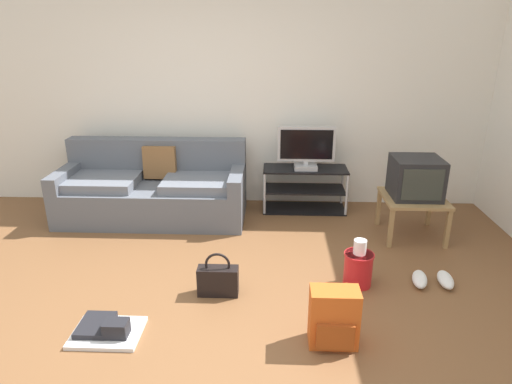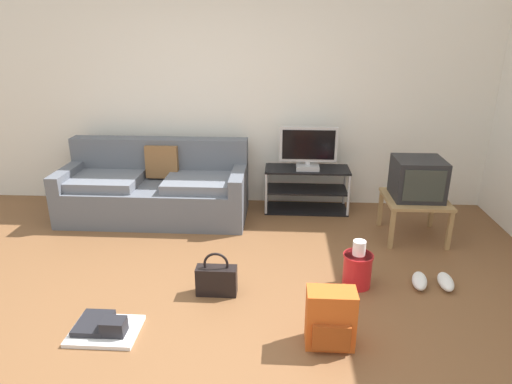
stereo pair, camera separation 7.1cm
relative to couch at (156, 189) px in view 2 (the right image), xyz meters
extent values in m
cube|color=brown|center=(0.73, -1.88, -0.32)|extent=(9.00, 9.80, 0.02)
cube|color=silver|center=(0.73, 0.57, 1.04)|extent=(9.00, 0.10, 2.70)
cube|color=#565B66|center=(0.00, -0.05, -0.12)|extent=(2.00, 0.83, 0.39)
cube|color=#565B66|center=(0.00, 0.26, 0.30)|extent=(2.00, 0.20, 0.44)
cube|color=#565B66|center=(-0.93, -0.05, 0.17)|extent=(0.14, 0.83, 0.18)
cube|color=#565B66|center=(0.93, -0.05, 0.17)|extent=(0.14, 0.83, 0.18)
cube|color=slate|center=(-0.55, -0.11, 0.13)|extent=(0.80, 0.58, 0.10)
cube|color=slate|center=(0.55, -0.11, 0.13)|extent=(0.80, 0.58, 0.10)
cube|color=brown|center=(0.05, 0.14, 0.28)|extent=(0.36, 0.14, 0.37)
cube|color=black|center=(1.68, 0.26, 0.18)|extent=(0.94, 0.39, 0.02)
cube|color=black|center=(1.68, 0.26, -0.06)|extent=(0.91, 0.37, 0.02)
cube|color=black|center=(1.68, 0.26, -0.30)|extent=(0.94, 0.39, 0.02)
cylinder|color=#B7B7BC|center=(1.22, 0.08, -0.06)|extent=(0.03, 0.03, 0.50)
cylinder|color=#B7B7BC|center=(2.13, 0.08, -0.06)|extent=(0.03, 0.03, 0.50)
cylinder|color=#B7B7BC|center=(1.22, 0.43, -0.06)|extent=(0.03, 0.03, 0.50)
cylinder|color=#B7B7BC|center=(2.13, 0.43, -0.06)|extent=(0.03, 0.03, 0.50)
cube|color=#B2B2B7|center=(1.68, 0.24, 0.22)|extent=(0.25, 0.22, 0.05)
cube|color=#B2B2B7|center=(1.68, 0.24, 0.26)|extent=(0.05, 0.04, 0.04)
cube|color=#B2B2B7|center=(1.68, 0.24, 0.48)|extent=(0.63, 0.04, 0.39)
cube|color=black|center=(1.68, 0.21, 0.48)|extent=(0.57, 0.01, 0.33)
cube|color=#9E7A4C|center=(2.71, -0.40, 0.10)|extent=(0.60, 0.60, 0.03)
cube|color=#9E7A4C|center=(2.44, -0.67, -0.11)|extent=(0.04, 0.04, 0.39)
cube|color=#9E7A4C|center=(2.98, -0.67, -0.11)|extent=(0.04, 0.04, 0.39)
cube|color=#9E7A4C|center=(2.44, -0.13, -0.11)|extent=(0.04, 0.04, 0.39)
cube|color=#9E7A4C|center=(2.98, -0.13, -0.11)|extent=(0.04, 0.04, 0.39)
cube|color=#232326|center=(2.71, -0.38, 0.31)|extent=(0.46, 0.44, 0.39)
cube|color=#333833|center=(2.71, -0.60, 0.31)|extent=(0.38, 0.01, 0.30)
cube|color=#CC561E|center=(1.73, -2.10, -0.11)|extent=(0.32, 0.18, 0.41)
cube|color=#994116|center=(1.73, -2.21, -0.18)|extent=(0.24, 0.04, 0.18)
cylinder|color=#994116|center=(1.64, -1.99, -0.09)|extent=(0.04, 0.04, 0.33)
cylinder|color=#994116|center=(1.82, -1.99, -0.09)|extent=(0.04, 0.04, 0.33)
cube|color=black|center=(0.89, -1.54, -0.19)|extent=(0.32, 0.13, 0.23)
torus|color=black|center=(0.89, -1.54, -0.05)|extent=(0.20, 0.02, 0.20)
cylinder|color=red|center=(2.02, -1.35, -0.17)|extent=(0.23, 0.23, 0.28)
cylinder|color=red|center=(2.02, -1.35, -0.04)|extent=(0.24, 0.24, 0.02)
cylinder|color=white|center=(2.02, -1.35, 0.02)|extent=(0.10, 0.10, 0.14)
ellipsoid|color=white|center=(2.53, -1.33, -0.26)|extent=(0.17, 0.29, 0.09)
ellipsoid|color=white|center=(2.74, -1.33, -0.26)|extent=(0.14, 0.28, 0.09)
cube|color=silver|center=(0.18, -2.08, -0.29)|extent=(0.47, 0.35, 0.03)
cube|color=black|center=(0.27, -2.12, -0.22)|extent=(0.16, 0.12, 0.11)
cube|color=black|center=(0.09, -2.04, -0.26)|extent=(0.22, 0.28, 0.04)
camera|label=1|loc=(1.31, -4.60, 1.69)|focal=31.43mm
camera|label=2|loc=(1.38, -4.59, 1.69)|focal=31.43mm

